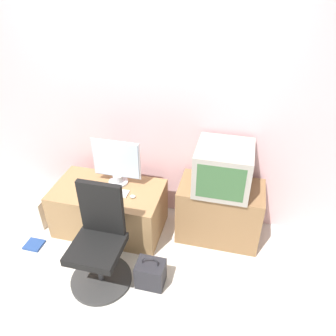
# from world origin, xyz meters

# --- Properties ---
(ground_plane) EXTENTS (12.00, 12.00, 0.00)m
(ground_plane) POSITION_xyz_m (0.00, 0.00, 0.00)
(ground_plane) COLOR beige
(wall_back) EXTENTS (4.40, 0.05, 2.60)m
(wall_back) POSITION_xyz_m (0.00, 1.32, 1.30)
(wall_back) COLOR beige
(wall_back) RESTS_ON ground_plane
(desk) EXTENTS (1.09, 0.61, 0.50)m
(desk) POSITION_xyz_m (-0.32, 0.86, 0.25)
(desk) COLOR #937047
(desk) RESTS_ON ground_plane
(side_stand) EXTENTS (0.81, 0.46, 0.61)m
(side_stand) POSITION_xyz_m (0.79, 1.02, 0.30)
(side_stand) COLOR olive
(side_stand) RESTS_ON ground_plane
(main_monitor) EXTENTS (0.49, 0.20, 0.48)m
(main_monitor) POSITION_xyz_m (-0.25, 0.99, 0.74)
(main_monitor) COLOR #B2B2B7
(main_monitor) RESTS_ON desk
(keyboard) EXTENTS (0.36, 0.11, 0.01)m
(keyboard) POSITION_xyz_m (-0.27, 0.82, 0.51)
(keyboard) COLOR silver
(keyboard) RESTS_ON desk
(mouse) EXTENTS (0.06, 0.04, 0.03)m
(mouse) POSITION_xyz_m (-0.03, 0.79, 0.52)
(mouse) COLOR silver
(mouse) RESTS_ON desk
(crt_tv) EXTENTS (0.50, 0.50, 0.43)m
(crt_tv) POSITION_xyz_m (0.78, 1.01, 0.83)
(crt_tv) COLOR gray
(crt_tv) RESTS_ON side_stand
(office_chair) EXTENTS (0.54, 0.54, 0.94)m
(office_chair) POSITION_xyz_m (-0.15, 0.24, 0.38)
(office_chair) COLOR #333333
(office_chair) RESTS_ON ground_plane
(cardboard_box_lower) EXTENTS (0.32, 0.26, 0.33)m
(cardboard_box_lower) POSITION_xyz_m (-1.16, 0.76, 0.16)
(cardboard_box_lower) COLOR beige
(cardboard_box_lower) RESTS_ON ground_plane
(handbag) EXTENTS (0.25, 0.19, 0.33)m
(handbag) POSITION_xyz_m (0.29, 0.27, 0.13)
(handbag) COLOR #232328
(handbag) RESTS_ON ground_plane
(book) EXTENTS (0.17, 0.15, 0.02)m
(book) POSITION_xyz_m (-0.98, 0.41, 0.01)
(book) COLOR navy
(book) RESTS_ON ground_plane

